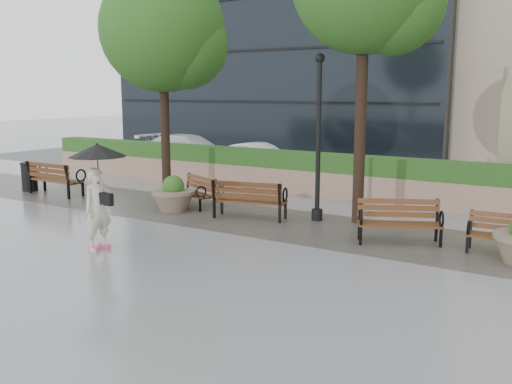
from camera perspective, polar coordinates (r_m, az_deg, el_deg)
The scene contains 16 objects.
ground at distance 12.30m, azimuth -7.15°, elevation -5.45°, with size 100.00×100.00×0.00m, color gray.
cobble_strip at distance 14.67m, azimuth 0.32°, elevation -2.82°, with size 28.00×3.20×0.01m, color #383330.
hedge_wall at distance 18.00m, azimuth 7.09°, elevation 1.66°, with size 24.00×0.80×1.35m.
asphalt_street at distance 21.75m, azimuth 11.58°, elevation 1.21°, with size 40.00×7.00×0.00m, color black.
bench_0 at distance 19.22m, azimuth -19.39°, elevation 0.63°, with size 1.97×0.79×1.05m.
bench_1 at distance 16.43m, azimuth -6.20°, elevation -0.58°, with size 1.72×1.21×0.86m.
bench_2 at distance 14.76m, azimuth -0.65°, elevation -1.56°, with size 1.99×1.16×1.00m.
bench_3 at distance 12.79m, azimuth 14.10°, elevation -3.78°, with size 1.88×1.40×0.95m.
bench_4 at distance 12.59m, azimuth 23.81°, elevation -4.74°, with size 1.58×0.73×0.82m.
planter_left at distance 15.90m, azimuth -8.25°, elevation -0.50°, with size 1.18×1.18×0.99m.
trash_bin at distance 20.30m, azimuth -21.72°, elevation 1.35°, with size 0.54×0.54×0.90m, color black.
lamppost at distance 14.41m, azimuth 6.24°, elevation 4.33°, with size 0.28×0.28×4.19m.
tree_0 at distance 18.20m, azimuth -8.79°, elevation 15.38°, with size 3.85×3.82×7.04m.
car_left at distance 25.00m, azimuth -6.67°, elevation 4.10°, with size 1.97×4.84×1.40m, color white.
car_right at distance 23.05m, azimuth 0.31°, elevation 3.40°, with size 1.26×3.62×1.19m, color white.
pedestrian at distance 12.19m, azimuth -15.53°, elevation 0.57°, with size 1.20×1.20×2.20m.
Camera 1 is at (7.59, -9.12, 3.28)m, focal length 40.00 mm.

